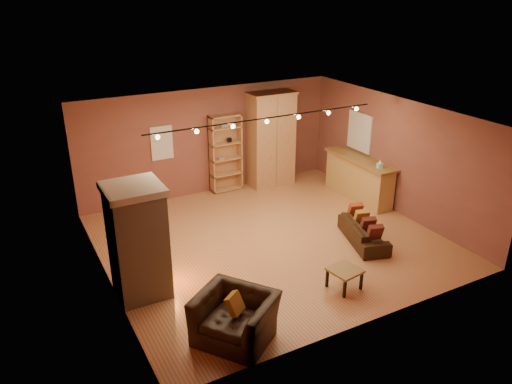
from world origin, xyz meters
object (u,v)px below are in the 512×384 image
armoire (271,139)px  bar_counter (359,178)px  loveseat (364,228)px  bookcase (225,152)px  coffee_table (345,272)px  fireplace (138,241)px  armchair (235,311)px

armoire → bar_counter: 2.59m
bar_counter → loveseat: size_ratio=1.38×
bookcase → loveseat: (1.38, -4.15, -0.73)m
bar_counter → loveseat: (-1.44, -1.98, -0.22)m
armoire → loveseat: (0.10, -3.93, -0.97)m
bookcase → coffee_table: (-0.09, -5.38, -0.72)m
armoire → coffee_table: bearing=-104.9°
bookcase → coffee_table: 5.43m
fireplace → armoire: size_ratio=0.82×
bar_counter → coffee_table: bar_counter is taller
armoire → bar_counter: size_ratio=1.14×
fireplace → bookcase: bearing=47.5°
fireplace → loveseat: (4.80, -0.41, -0.73)m
fireplace → coffee_table: 3.79m
bookcase → armoire: bearing=-9.7°
loveseat → armchair: armchair is taller
armoire → loveseat: 4.05m
armoire → coffee_table: 5.43m
fireplace → armoire: armoire is taller
armchair → bar_counter: bearing=87.5°
bar_counter → armchair: size_ratio=1.61×
loveseat → coffee_table: loveseat is taller
bookcase → loveseat: size_ratio=1.26×
fireplace → bar_counter: (6.24, 1.57, -0.50)m
fireplace → loveseat: bearing=-4.9°
armoire → loveseat: armoire is taller
fireplace → bar_counter: fireplace is taller
bookcase → armchair: (-2.49, -5.69, -0.54)m
bar_counter → loveseat: bar_counter is taller
bar_counter → coffee_table: 4.34m
bar_counter → bookcase: bearing=142.5°
armoire → armchair: armoire is taller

